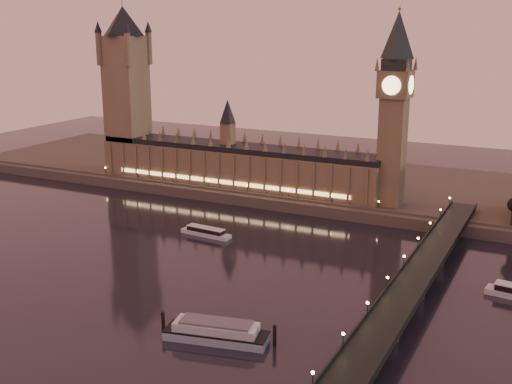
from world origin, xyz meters
TOP-DOWN VIEW (x-y plane):
  - ground at (0.00, 0.00)m, footprint 700.00×700.00m
  - far_embankment at (30.00, 165.00)m, footprint 560.00×130.00m
  - palace_of_westminster at (-40.12, 120.99)m, footprint 180.00×26.62m
  - victoria_tower at (-120.00, 121.00)m, footprint 31.68×31.68m
  - big_ben at (53.99, 120.99)m, footprint 17.68×17.68m
  - westminster_bridge at (91.61, 0.00)m, footprint 13.20×260.00m
  - cruise_boat_a at (-17.37, 46.13)m, footprint 27.24×7.90m
  - moored_barge at (41.39, -45.34)m, footprint 39.17×16.59m

SIDE VIEW (x-z plane):
  - ground at x=0.00m, z-range 0.00..0.00m
  - cruise_boat_a at x=-17.37m, z-range -0.26..4.04m
  - far_embankment at x=30.00m, z-range 0.00..6.00m
  - moored_barge at x=41.39m, z-range -0.57..6.76m
  - westminster_bridge at x=91.61m, z-range -2.13..13.17m
  - palace_of_westminster at x=-40.12m, z-range -4.29..47.71m
  - big_ben at x=53.99m, z-range 11.95..115.95m
  - victoria_tower at x=-120.00m, z-range 6.79..124.79m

